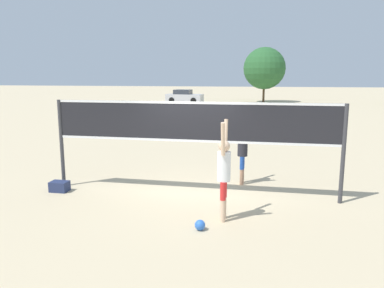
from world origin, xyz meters
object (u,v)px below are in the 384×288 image
(player_spiker, at_px, (224,169))
(gear_bag, at_px, (60,186))
(volleyball, at_px, (200,225))
(tree_left_cluster, at_px, (264,68))
(volleyball_net, at_px, (192,128))
(player_blocker, at_px, (243,148))
(parked_car_near, at_px, (184,97))

(player_spiker, xyz_separation_m, gear_bag, (-4.47, 1.14, -0.98))
(volleyball, bearing_deg, tree_left_cluster, 88.82)
(volleyball_net, distance_m, player_blocker, 1.83)
(player_blocker, relative_size, parked_car_near, 0.47)
(volleyball_net, bearing_deg, player_spiker, -58.49)
(volleyball, bearing_deg, parked_car_near, 102.98)
(player_blocker, bearing_deg, player_spiker, -4.11)
(volleyball, bearing_deg, volleyball_net, 105.21)
(volleyball_net, relative_size, player_blocker, 3.73)
(player_spiker, relative_size, parked_car_near, 0.50)
(volleyball_net, bearing_deg, parked_car_near, 102.83)
(parked_car_near, xyz_separation_m, tree_left_cluster, (8.85, 2.70, 3.21))
(parked_car_near, relative_size, tree_left_cluster, 0.67)
(parked_car_near, distance_m, tree_left_cluster, 9.79)
(volleyball, height_order, gear_bag, gear_bag)
(volleyball_net, xyz_separation_m, tree_left_cluster, (1.39, 35.47, 2.15))
(tree_left_cluster, bearing_deg, player_spiker, -90.60)
(volleyball_net, height_order, tree_left_cluster, tree_left_cluster)
(volleyball_net, distance_m, player_spiker, 2.01)
(player_blocker, xyz_separation_m, tree_left_cluster, (0.19, 34.28, 2.85))
(player_spiker, distance_m, parked_car_near, 35.43)
(player_spiker, xyz_separation_m, player_blocker, (0.20, 2.82, -0.09))
(player_blocker, relative_size, volleyball, 9.28)
(volleyball, relative_size, parked_car_near, 0.05)
(player_spiker, bearing_deg, parked_car_near, 13.82)
(player_blocker, relative_size, gear_bag, 4.28)
(parked_car_near, bearing_deg, gear_bag, -79.32)
(parked_car_near, height_order, tree_left_cluster, tree_left_cluster)
(volleyball, height_order, tree_left_cluster, tree_left_cluster)
(gear_bag, bearing_deg, player_blocker, 19.74)
(player_spiker, relative_size, gear_bag, 4.61)
(volleyball_net, relative_size, parked_car_near, 1.74)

